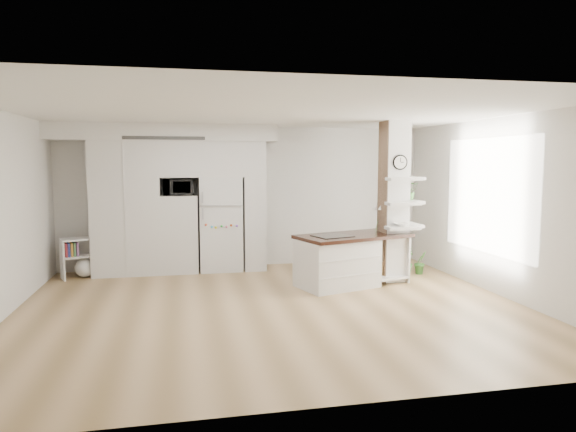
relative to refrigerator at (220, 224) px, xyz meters
name	(u,v)px	position (x,y,z in m)	size (l,w,h in m)	color
floor	(273,307)	(0.53, -2.68, -0.88)	(7.00, 6.00, 0.01)	tan
room	(272,174)	(0.53, -2.68, 0.98)	(7.04, 6.04, 2.72)	white
cabinet_wall	(169,191)	(-0.92, -0.01, 0.63)	(4.00, 0.71, 2.70)	silver
refrigerator	(220,224)	(0.00, 0.00, 0.00)	(0.78, 0.69, 1.75)	silver
column	(400,202)	(2.90, -1.55, 0.48)	(0.69, 0.90, 2.70)	silver
window	(488,196)	(4.00, -2.38, 0.62)	(2.40, 2.40, 0.00)	white
pendant_light	(386,155)	(2.23, -2.53, 1.24)	(0.12, 0.12, 0.10)	white
kitchen_island	(343,259)	(1.87, -1.69, -0.43)	(2.04, 1.41, 1.41)	silver
bookshelf	(81,260)	(-2.45, -0.17, -0.57)	(0.68, 0.54, 0.70)	silver
floor_plant_a	(420,262)	(3.52, -1.10, -0.66)	(0.23, 0.19, 0.42)	#3C7B31
floor_plant_b	(404,261)	(3.20, -1.13, -0.62)	(0.28, 0.28, 0.51)	#3C7B31
microwave	(179,187)	(-0.75, -0.06, 0.69)	(0.54, 0.37, 0.30)	#2D2D2D
shelf_plant	(410,191)	(3.15, -1.38, 0.65)	(0.27, 0.23, 0.30)	#3C7B31
decor_bowl	(401,225)	(2.82, -1.78, 0.13)	(0.22, 0.22, 0.05)	white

